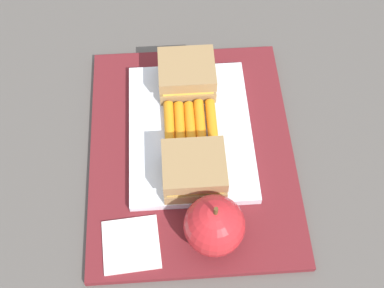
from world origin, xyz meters
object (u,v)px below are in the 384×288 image
at_px(food_tray, 190,131).
at_px(sandwich_half_left, 187,75).
at_px(sandwich_half_right, 194,170).
at_px(carrot_sticks_bundle, 190,125).
at_px(paper_napkin, 131,244).
at_px(apple, 214,226).

xyz_separation_m(food_tray, sandwich_half_left, (-0.08, 0.00, 0.03)).
distance_m(sandwich_half_right, carrot_sticks_bundle, 0.08).
bearing_deg(food_tray, paper_napkin, -27.61).
distance_m(food_tray, sandwich_half_left, 0.08).
bearing_deg(sandwich_half_left, paper_napkin, -19.37).
height_order(food_tray, sandwich_half_left, sandwich_half_left).
xyz_separation_m(sandwich_half_left, apple, (0.23, 0.02, 0.00)).
bearing_deg(paper_napkin, apple, 92.08).
height_order(sandwich_half_left, carrot_sticks_bundle, sandwich_half_left).
xyz_separation_m(sandwich_half_right, carrot_sticks_bundle, (-0.08, 0.00, -0.02)).
bearing_deg(paper_napkin, sandwich_half_right, 134.42).
height_order(apple, paper_napkin, apple).
bearing_deg(food_tray, carrot_sticks_bundle, 163.97).
bearing_deg(carrot_sticks_bundle, sandwich_half_right, -0.18).
bearing_deg(sandwich_half_left, carrot_sticks_bundle, 0.18).
relative_size(food_tray, paper_napkin, 3.29).
distance_m(food_tray, carrot_sticks_bundle, 0.01).
distance_m(sandwich_half_left, carrot_sticks_bundle, 0.08).
height_order(food_tray, apple, apple).
bearing_deg(food_tray, apple, 6.93).
height_order(carrot_sticks_bundle, apple, apple).
bearing_deg(sandwich_half_right, apple, 13.65).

